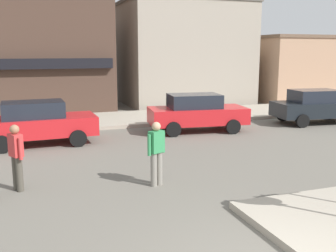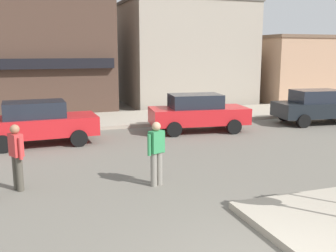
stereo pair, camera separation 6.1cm
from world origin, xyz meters
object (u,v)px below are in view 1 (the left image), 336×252
object	(u,v)px
parked_car_nearest	(37,122)
pedestrian_crossing_far	(156,152)
pedestrian_crossing_near	(16,156)
parked_car_third	(316,106)
parked_car_second	(197,112)

from	to	relation	value
parked_car_nearest	pedestrian_crossing_far	world-z (taller)	pedestrian_crossing_far
pedestrian_crossing_near	parked_car_third	bearing A→B (deg)	21.15
parked_car_nearest	parked_car_second	bearing A→B (deg)	2.70
parked_car_nearest	parked_car_third	size ratio (longest dim) A/B	0.97
pedestrian_crossing_near	pedestrian_crossing_far	size ratio (longest dim) A/B	1.00
parked_car_second	pedestrian_crossing_near	bearing A→B (deg)	-143.50
parked_car_nearest	pedestrian_crossing_near	bearing A→B (deg)	-96.93
parked_car_nearest	parked_car_second	world-z (taller)	same
parked_car_nearest	parked_car_third	bearing A→B (deg)	0.80
parked_car_nearest	pedestrian_crossing_far	xyz separation A→B (m)	(2.66, -5.57, 0.06)
parked_car_second	parked_car_third	xyz separation A→B (m)	(5.97, -0.12, 0.00)
pedestrian_crossing_near	parked_car_second	bearing A→B (deg)	36.50
parked_car_nearest	pedestrian_crossing_near	size ratio (longest dim) A/B	2.52
parked_car_nearest	parked_car_second	size ratio (longest dim) A/B	0.97
parked_car_third	parked_car_nearest	bearing A→B (deg)	-179.20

